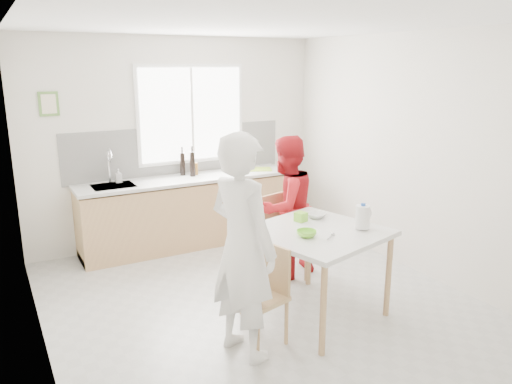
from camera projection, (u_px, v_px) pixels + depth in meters
ground at (260, 303)px, 5.04m from camera, size 4.50×4.50×0.00m
room_shell at (261, 142)px, 4.63m from camera, size 4.50×4.50×4.50m
window at (192, 114)px, 6.60m from camera, size 1.50×0.06×1.30m
backsplash at (178, 151)px, 6.64m from camera, size 3.00×0.02×0.65m
picture_frame at (49, 104)px, 5.74m from camera, size 0.22×0.03×0.28m
kitchen_counter at (188, 214)px, 6.59m from camera, size 2.84×0.64×1.37m
dining_table at (316, 239)px, 4.63m from camera, size 1.36×1.36×0.86m
chair_left at (264, 291)px, 4.24m from camera, size 0.49×0.49×0.86m
chair_far at (278, 234)px, 5.50m from camera, size 0.54×0.54×0.95m
person_white at (243, 247)px, 3.97m from camera, size 0.61×0.77×1.86m
person_red at (286, 207)px, 5.54m from camera, size 0.91×0.79×1.60m
bowl_green at (307, 234)px, 4.43m from camera, size 0.22×0.22×0.06m
bowl_white at (316, 215)px, 4.98m from camera, size 0.24×0.24×0.05m
milk_jug at (363, 216)px, 4.60m from camera, size 0.18×0.13×0.23m
green_box at (301, 217)px, 4.86m from camera, size 0.12×0.12×0.09m
spoon at (330, 237)px, 4.40m from camera, size 0.14×0.10×0.01m
cutting_board at (259, 169)px, 6.93m from camera, size 0.42×0.37×0.01m
wine_bottle_a at (192, 164)px, 6.50m from camera, size 0.07×0.07×0.32m
wine_bottle_b at (183, 164)px, 6.56m from camera, size 0.07×0.07×0.30m
jar_amber at (196, 169)px, 6.60m from camera, size 0.06×0.06×0.16m
soap_bottle at (119, 176)px, 6.18m from camera, size 0.09×0.09×0.17m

